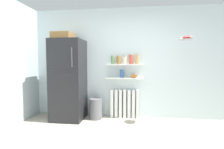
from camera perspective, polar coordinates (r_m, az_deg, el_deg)
name	(u,v)px	position (r m, az deg, el deg)	size (l,w,h in m)	color
ground_plane	(118,145)	(2.98, 2.04, -22.19)	(7.04, 7.04, 0.00)	#B2A893
back_wall	(124,63)	(4.22, 4.04, 3.78)	(7.04, 0.10, 2.60)	silver
refrigerator	(68,78)	(4.12, -14.13, -1.24)	(0.70, 0.73, 1.98)	black
radiator	(125,104)	(4.20, 4.23, -9.51)	(0.68, 0.12, 0.67)	white
wall_shelf_lower	(125,78)	(4.07, 4.25, -1.20)	(0.85, 0.22, 0.03)	white
wall_shelf_upper	(125,65)	(4.06, 4.27, 3.26)	(0.85, 0.22, 0.03)	white
storage_jar_0	(113,60)	(4.08, 0.26, 4.86)	(0.09, 0.09, 0.20)	#5B7F4C
storage_jar_1	(119,60)	(4.07, 2.26, 4.87)	(0.11, 0.11, 0.21)	olive
storage_jar_2	(125,60)	(4.06, 4.28, 4.75)	(0.09, 0.09, 0.19)	beige
storage_jar_3	(131,59)	(4.05, 6.31, 5.03)	(0.09, 0.09, 0.23)	#C64C38
storage_jar_4	(137,59)	(4.05, 8.34, 5.04)	(0.09, 0.09, 0.23)	tan
vase	(122,74)	(4.07, 3.25, 0.31)	(0.09, 0.09, 0.19)	#38609E
shelf_bowl	(134,76)	(4.06, 7.28, -0.51)	(0.17, 0.17, 0.08)	orange
trash_bin	(96,109)	(4.14, -5.42, -11.13)	(0.30, 0.30, 0.47)	slate
hanging_fruit_basket	(186,38)	(3.88, 23.04, 11.00)	(0.32, 0.32, 0.09)	#B2B2B7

